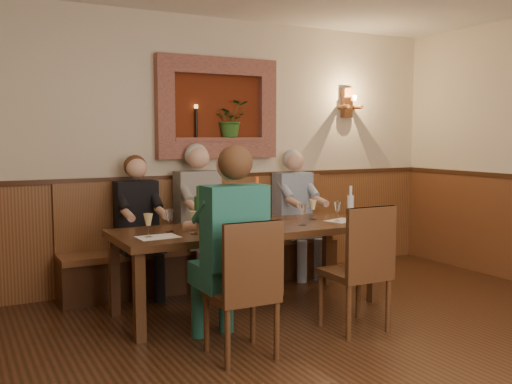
{
  "coord_description": "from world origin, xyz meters",
  "views": [
    {
      "loc": [
        -2.32,
        -2.62,
        1.55
      ],
      "look_at": [
        0.1,
        1.9,
        1.05
      ],
      "focal_mm": 40.0,
      "sensor_mm": 36.0,
      "label": 1
    }
  ],
  "objects_px": {
    "chair_near_left": "(242,317)",
    "chair_near_right": "(356,294)",
    "bench": "(207,254)",
    "dining_table": "(249,235)",
    "person_chair_front": "(229,264)",
    "spittoon_bucket": "(248,213)",
    "person_bench_left": "(139,239)",
    "wine_bottle_green_b": "(198,212)",
    "person_bench_mid": "(201,229)",
    "person_bench_right": "(297,224)",
    "wine_bottle_green_a": "(257,205)",
    "water_bottle": "(350,208)"
  },
  "relations": [
    {
      "from": "dining_table",
      "to": "spittoon_bucket",
      "type": "bearing_deg",
      "value": -119.49
    },
    {
      "from": "bench",
      "to": "chair_near_left",
      "type": "height_order",
      "value": "bench"
    },
    {
      "from": "person_bench_mid",
      "to": "person_bench_right",
      "type": "xyz_separation_m",
      "value": [
        1.15,
        0.0,
        -0.03
      ]
    },
    {
      "from": "person_bench_left",
      "to": "wine_bottle_green_a",
      "type": "relative_size",
      "value": 3.1
    },
    {
      "from": "bench",
      "to": "chair_near_right",
      "type": "height_order",
      "value": "bench"
    },
    {
      "from": "person_bench_right",
      "to": "wine_bottle_green_b",
      "type": "height_order",
      "value": "person_bench_right"
    },
    {
      "from": "person_bench_mid",
      "to": "dining_table",
      "type": "bearing_deg",
      "value": -82.41
    },
    {
      "from": "water_bottle",
      "to": "chair_near_right",
      "type": "bearing_deg",
      "value": -124.12
    },
    {
      "from": "dining_table",
      "to": "chair_near_right",
      "type": "height_order",
      "value": "chair_near_right"
    },
    {
      "from": "person_bench_mid",
      "to": "person_bench_right",
      "type": "bearing_deg",
      "value": 0.11
    },
    {
      "from": "bench",
      "to": "wine_bottle_green_a",
      "type": "bearing_deg",
      "value": -85.26
    },
    {
      "from": "person_bench_mid",
      "to": "spittoon_bucket",
      "type": "height_order",
      "value": "person_bench_mid"
    },
    {
      "from": "chair_near_left",
      "to": "wine_bottle_green_b",
      "type": "bearing_deg",
      "value": 85.56
    },
    {
      "from": "chair_near_right",
      "to": "person_bench_left",
      "type": "distance_m",
      "value": 2.16
    },
    {
      "from": "bench",
      "to": "spittoon_bucket",
      "type": "relative_size",
      "value": 11.21
    },
    {
      "from": "dining_table",
      "to": "bench",
      "type": "bearing_deg",
      "value": 90.0
    },
    {
      "from": "chair_near_left",
      "to": "chair_near_right",
      "type": "relative_size",
      "value": 0.97
    },
    {
      "from": "bench",
      "to": "person_bench_mid",
      "type": "bearing_deg",
      "value": -136.02
    },
    {
      "from": "person_bench_right",
      "to": "wine_bottle_green_a",
      "type": "height_order",
      "value": "person_bench_right"
    },
    {
      "from": "spittoon_bucket",
      "to": "person_bench_left",
      "type": "bearing_deg",
      "value": 127.0
    },
    {
      "from": "chair_near_left",
      "to": "wine_bottle_green_b",
      "type": "xyz_separation_m",
      "value": [
        0.11,
        1.06,
        0.62
      ]
    },
    {
      "from": "bench",
      "to": "chair_near_left",
      "type": "relative_size",
      "value": 3.05
    },
    {
      "from": "wine_bottle_green_a",
      "to": "person_bench_mid",
      "type": "bearing_deg",
      "value": 102.71
    },
    {
      "from": "bench",
      "to": "person_chair_front",
      "type": "relative_size",
      "value": 2.01
    },
    {
      "from": "person_bench_left",
      "to": "chair_near_right",
      "type": "bearing_deg",
      "value": -54.48
    },
    {
      "from": "dining_table",
      "to": "wine_bottle_green_a",
      "type": "height_order",
      "value": "wine_bottle_green_a"
    },
    {
      "from": "bench",
      "to": "person_chair_front",
      "type": "xyz_separation_m",
      "value": [
        -0.57,
        -1.72,
        0.29
      ]
    },
    {
      "from": "dining_table",
      "to": "person_bench_left",
      "type": "bearing_deg",
      "value": 131.87
    },
    {
      "from": "person_bench_right",
      "to": "wine_bottle_green_a",
      "type": "xyz_separation_m",
      "value": [
        -0.96,
        -0.85,
        0.35
      ]
    },
    {
      "from": "person_bench_right",
      "to": "person_chair_front",
      "type": "xyz_separation_m",
      "value": [
        -1.6,
        -1.61,
        0.04
      ]
    },
    {
      "from": "chair_near_right",
      "to": "spittoon_bucket",
      "type": "distance_m",
      "value": 1.14
    },
    {
      "from": "bench",
      "to": "chair_near_right",
      "type": "bearing_deg",
      "value": -75.05
    },
    {
      "from": "bench",
      "to": "spittoon_bucket",
      "type": "height_order",
      "value": "bench"
    },
    {
      "from": "person_bench_left",
      "to": "chair_near_left",
      "type": "bearing_deg",
      "value": -84.16
    },
    {
      "from": "person_chair_front",
      "to": "wine_bottle_green_b",
      "type": "distance_m",
      "value": 0.9
    },
    {
      "from": "chair_near_right",
      "to": "spittoon_bucket",
      "type": "relative_size",
      "value": 3.79
    },
    {
      "from": "chair_near_left",
      "to": "person_bench_right",
      "type": "distance_m",
      "value": 2.44
    },
    {
      "from": "water_bottle",
      "to": "wine_bottle_green_b",
      "type": "bearing_deg",
      "value": 168.34
    },
    {
      "from": "person_bench_mid",
      "to": "wine_bottle_green_a",
      "type": "height_order",
      "value": "person_bench_mid"
    },
    {
      "from": "person_bench_left",
      "to": "wine_bottle_green_a",
      "type": "distance_m",
      "value": 1.24
    },
    {
      "from": "person_chair_front",
      "to": "water_bottle",
      "type": "height_order",
      "value": "person_chair_front"
    },
    {
      "from": "spittoon_bucket",
      "to": "person_bench_mid",
      "type": "bearing_deg",
      "value": 93.7
    },
    {
      "from": "dining_table",
      "to": "person_chair_front",
      "type": "relative_size",
      "value": 1.61
    },
    {
      "from": "person_bench_left",
      "to": "person_bench_mid",
      "type": "bearing_deg",
      "value": -0.3
    },
    {
      "from": "wine_bottle_green_b",
      "to": "water_bottle",
      "type": "height_order",
      "value": "wine_bottle_green_b"
    },
    {
      "from": "chair_near_right",
      "to": "chair_near_left",
      "type": "bearing_deg",
      "value": -174.82
    },
    {
      "from": "dining_table",
      "to": "person_bench_mid",
      "type": "distance_m",
      "value": 0.85
    },
    {
      "from": "person_bench_mid",
      "to": "water_bottle",
      "type": "height_order",
      "value": "person_bench_mid"
    },
    {
      "from": "wine_bottle_green_a",
      "to": "spittoon_bucket",
      "type": "bearing_deg",
      "value": -147.28
    },
    {
      "from": "chair_near_left",
      "to": "chair_near_right",
      "type": "distance_m",
      "value": 1.06
    }
  ]
}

